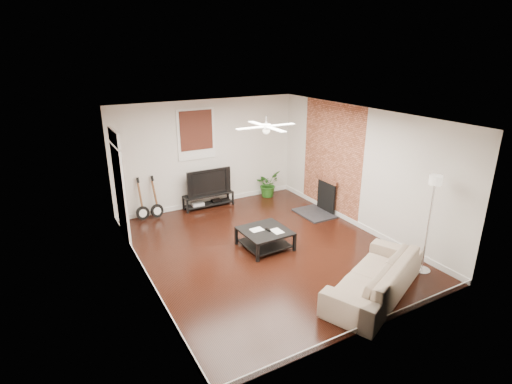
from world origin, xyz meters
TOP-DOWN VIEW (x-y plane):
  - room at (0.00, 0.00)m, footprint 5.01×6.01m
  - brick_accent at (2.49, 1.00)m, footprint 0.02×2.20m
  - fireplace at (2.20, 1.00)m, footprint 0.80×1.10m
  - window_back at (-0.30, 2.97)m, footprint 1.00×0.06m
  - door_left at (-2.46, 1.90)m, footprint 0.08×1.00m
  - tv_stand at (-0.12, 2.78)m, footprint 1.34×0.36m
  - tv at (-0.12, 2.80)m, footprint 1.20×0.16m
  - coffee_table at (0.03, 0.06)m, footprint 0.98×0.98m
  - sofa at (0.80, -2.33)m, footprint 2.51×1.78m
  - floor_lamp at (2.15, -2.23)m, footprint 0.42×0.42m
  - potted_plant at (1.68, 2.73)m, footprint 0.85×0.82m
  - guitar_left at (-1.88, 2.75)m, footprint 0.36×0.28m
  - guitar_right at (-1.53, 2.72)m, footprint 0.38×0.31m
  - ceiling_fan at (0.00, 0.00)m, footprint 1.24×1.24m

SIDE VIEW (x-z plane):
  - tv_stand at x=-0.12m, z-range 0.00..0.37m
  - coffee_table at x=0.03m, z-range 0.00..0.40m
  - sofa at x=0.80m, z-range 0.00..0.68m
  - potted_plant at x=1.68m, z-range 0.00..0.73m
  - fireplace at x=2.20m, z-range 0.00..0.92m
  - guitar_left at x=-1.88m, z-range 0.00..1.07m
  - guitar_right at x=-1.53m, z-range 0.00..1.07m
  - tv at x=-0.12m, z-range 0.38..1.07m
  - floor_lamp at x=2.15m, z-range 0.00..1.91m
  - door_left at x=-2.46m, z-range 0.00..2.50m
  - room at x=0.00m, z-range 0.00..2.80m
  - brick_accent at x=2.49m, z-range 0.00..2.80m
  - window_back at x=-0.30m, z-range 1.30..2.60m
  - ceiling_fan at x=0.00m, z-range 2.44..2.76m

